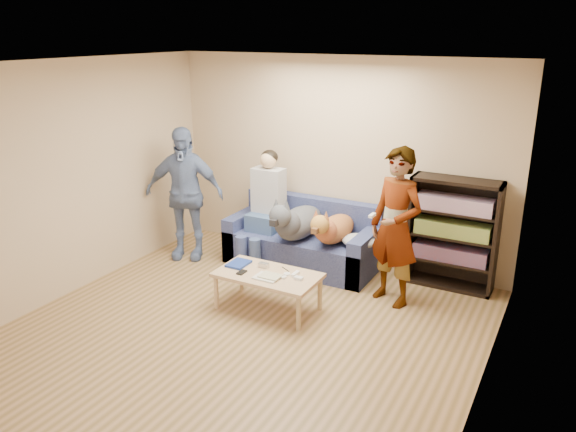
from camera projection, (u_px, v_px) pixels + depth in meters
The scene contains 26 objects.
ground at pixel (229, 344), 5.41m from camera, with size 5.00×5.00×0.00m, color brown.
ceiling at pixel (219, 66), 4.59m from camera, with size 5.00×5.00×0.00m, color white.
wall_back at pixel (337, 161), 7.09m from camera, with size 4.50×4.50×0.00m, color tan.
wall_left at pixel (51, 185), 6.01m from camera, with size 5.00×5.00×0.00m, color tan.
wall_right at pixel (486, 264), 3.99m from camera, with size 5.00×5.00×0.00m, color tan.
blanket at pixel (359, 241), 6.65m from camera, with size 0.42×0.35×0.14m, color #AAABAF.
person_standing_right at pixel (396, 227), 6.00m from camera, with size 0.64×0.42×1.74m, color gray.
person_standing_left at pixel (184, 194), 7.24m from camera, with size 1.02×0.42×1.74m, color #7688BE.
held_controller at pixel (372, 215), 5.87m from camera, with size 0.04×0.12×0.03m, color white.
notebook_blue at pixel (239, 264), 6.18m from camera, with size 0.20×0.26×0.03m, color navy.
papers at pixel (267, 277), 5.85m from camera, with size 0.26×0.20×0.01m, color silver.
magazine at pixel (270, 276), 5.85m from camera, with size 0.22×0.17×0.01m, color #BDB897.
camera_silver at pixel (264, 265), 6.11m from camera, with size 0.11×0.06×0.05m, color #BCBCC1.
controller_a at pixel (295, 274), 5.91m from camera, with size 0.04×0.13×0.03m, color white.
controller_b at pixel (299, 278), 5.81m from camera, with size 0.09×0.06×0.03m, color silver.
headphone_cup_a at pixel (283, 277), 5.85m from camera, with size 0.07×0.07×0.02m, color silver.
headphone_cup_b at pixel (287, 274), 5.92m from camera, with size 0.07×0.07×0.02m, color white.
pen_orange at pixel (258, 278), 5.83m from camera, with size 0.01×0.01×0.14m, color orange.
pen_black at pixel (286, 269), 6.05m from camera, with size 0.01×0.01×0.14m, color black.
wallet at pixel (242, 272), 5.97m from camera, with size 0.07×0.12×0.01m, color black.
sofa at pixel (304, 243), 7.19m from camera, with size 1.90×0.85×0.82m.
person_seated at pixel (265, 203), 7.15m from camera, with size 0.40×0.73×1.47m.
dog_gray at pixel (296, 222), 6.86m from camera, with size 0.43×1.26×0.62m.
dog_tan at pixel (333, 229), 6.73m from camera, with size 0.36×1.14×0.52m.
coffee_table at pixel (268, 277), 5.97m from camera, with size 1.10×0.60×0.42m.
bookshelf at pixel (453, 231), 6.45m from camera, with size 1.00×0.34×1.30m.
Camera 1 is at (2.75, -3.91, 2.89)m, focal length 35.00 mm.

